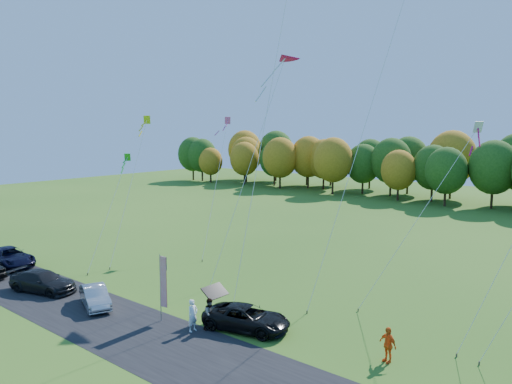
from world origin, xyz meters
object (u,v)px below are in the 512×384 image
Objects in this scene: person_east at (388,345)px; feather_flag at (163,281)px; black_suv at (247,318)px; silver_sedan at (95,296)px.

feather_flag is (-12.45, -3.70, 1.60)m from person_east.
black_suv is 8.01m from person_east.
silver_sedan is at bearing 94.59° from black_suv.
person_east is at bearing -51.99° from silver_sedan.
person_east is 13.08m from feather_flag.
silver_sedan is 2.27× the size of person_east.
silver_sedan is at bearing -167.49° from feather_flag.
silver_sedan is 5.76m from feather_flag.
feather_flag reaches higher than black_suv.
person_east is (17.78, 4.89, 0.22)m from silver_sedan.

